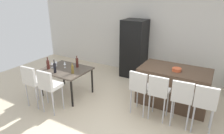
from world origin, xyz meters
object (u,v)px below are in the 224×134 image
bar_chair_left (140,86)px  wine_glass_left (65,63)px  wine_bottle_end (55,68)px  wine_glass_middle (52,63)px  bar_chair_middle (159,91)px  refrigerator (134,49)px  bar_chair_right (182,96)px  dining_chair_far (49,85)px  wine_bottle_corner (77,63)px  wine_glass_near (56,62)px  dining_chair_near (33,80)px  dining_table (66,71)px  fruit_bowl (177,70)px  bar_chair_far (205,102)px  kitchen_island (173,86)px  wine_bottle_far (48,64)px  wine_bottle_right (72,69)px

bar_chair_left → wine_glass_left: bar_chair_left is taller
wine_bottle_end → wine_glass_middle: (-0.32, 0.21, -0.00)m
bar_chair_middle → refrigerator: size_ratio=0.57×
bar_chair_right → dining_chair_far: 2.85m
bar_chair_left → wine_bottle_corner: wine_bottle_corner is taller
wine_glass_near → bar_chair_left: bearing=1.8°
dining_chair_near → wine_bottle_end: bearing=68.9°
bar_chair_left → wine_bottle_corner: size_ratio=3.33×
bar_chair_left → dining_chair_near: same height
dining_table → wine_bottle_corner: (0.17, 0.26, 0.20)m
dining_chair_near → fruit_bowl: bearing=30.2°
refrigerator → wine_glass_near: bearing=-123.4°
bar_chair_left → bar_chair_far: 1.32m
fruit_bowl → wine_bottle_end: bearing=-156.6°
kitchen_island → wine_bottle_end: size_ratio=4.82×
wine_glass_near → refrigerator: size_ratio=0.09×
wine_bottle_end → wine_glass_near: bearing=131.3°
bar_chair_middle → wine_bottle_far: size_ratio=3.29×
bar_chair_far → wine_glass_near: bar_chair_far is taller
wine_glass_near → fruit_bowl: (3.01, 0.81, 0.09)m
kitchen_island → wine_bottle_right: size_ratio=6.07×
kitchen_island → wine_bottle_corner: 2.54m
kitchen_island → bar_chair_right: (0.36, -0.84, 0.24)m
wine_bottle_right → wine_glass_near: 0.75m
wine_bottle_right → wine_glass_near: (-0.73, 0.18, 0.02)m
kitchen_island → bar_chair_left: size_ratio=1.55×
wine_glass_near → fruit_bowl: 3.12m
wine_glass_middle → fruit_bowl: bearing=17.5°
bar_chair_right → fruit_bowl: (-0.31, 0.73, 0.26)m
wine_bottle_far → wine_bottle_end: bearing=-16.3°
bar_chair_middle → refrigerator: refrigerator is taller
wine_bottle_far → wine_glass_middle: wine_bottle_far is taller
wine_bottle_end → bar_chair_far: bearing=7.2°
wine_bottle_corner → refrigerator: refrigerator is taller
fruit_bowl → wine_glass_near: bearing=-165.0°
bar_chair_left → wine_bottle_end: (-2.11, -0.43, 0.17)m
bar_chair_far → wine_bottle_right: (-3.01, -0.26, 0.15)m
bar_chair_left → dining_chair_far: same height
wine_bottle_far → wine_bottle_corner: bearing=39.9°
bar_chair_middle → wine_bottle_far: wine_bottle_far is taller
wine_bottle_corner → wine_glass_left: bearing=-142.8°
bar_chair_left → fruit_bowl: bearing=50.9°
dining_chair_near → dining_chair_far: same height
wine_bottle_end → fruit_bowl: bearing=23.4°
bar_chair_middle → bar_chair_left: bearing=180.0°
bar_chair_right → refrigerator: size_ratio=0.57×
bar_chair_left → bar_chair_middle: bearing=-0.0°
bar_chair_right → wine_bottle_corner: size_ratio=3.33×
wine_bottle_far → dining_chair_near: bearing=-77.4°
bar_chair_middle → wine_glass_left: (-2.56, -0.05, 0.17)m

